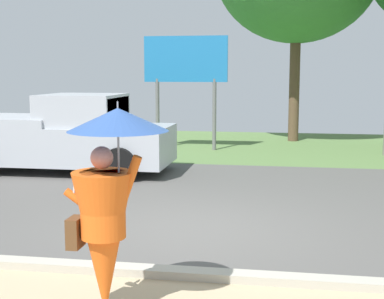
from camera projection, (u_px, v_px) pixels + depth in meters
name	position (u px, v px, depth m)	size (l,w,h in m)	color
ground_plane	(216.00, 192.00, 11.37)	(40.00, 22.00, 0.20)	#565451
monk_pedestrian	(107.00, 209.00, 5.34)	(1.06, 0.97, 2.13)	#E55B19
pickup_truck	(65.00, 136.00, 13.32)	(5.20, 2.28, 1.88)	#ADB2BA
roadside_billboard	(186.00, 67.00, 16.93)	(2.60, 0.12, 3.50)	slate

